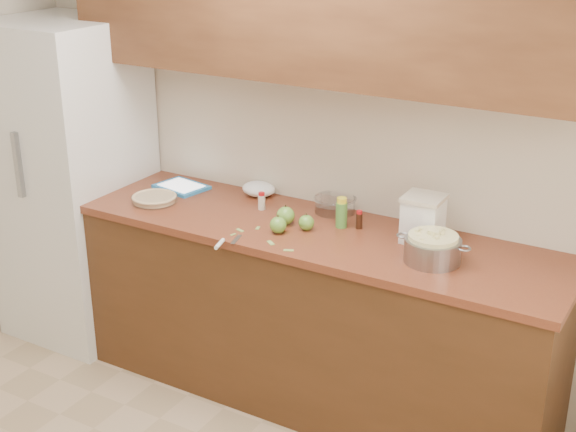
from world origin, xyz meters
The scene contains 22 objects.
room_shell centered at (0.00, 0.00, 1.30)m, with size 3.60×3.60×3.60m.
counter_run centered at (0.00, 1.48, 0.46)m, with size 2.64×0.68×0.92m.
upper_cabinets centered at (0.00, 1.63, 1.95)m, with size 2.60×0.34×0.70m, color brown.
fridge centered at (-1.44, 1.44, 0.90)m, with size 0.70×0.70×1.80m, color silver.
pie centered at (-0.79, 1.37, 0.94)m, with size 0.24×0.24×0.04m.
colander centered at (0.71, 1.41, 0.98)m, with size 0.34×0.25×0.12m.
flour_canister centered at (0.59, 1.60, 1.03)m, with size 0.18×0.18×0.22m.
tablet centered at (-0.80, 1.61, 0.93)m, with size 0.30×0.25×0.02m.
paring_knife centered at (-0.18, 1.10, 0.93)m, with size 0.07×0.20×0.02m.
lemon_bottle centered at (0.19, 1.56, 0.99)m, with size 0.05×0.05×0.15m.
cinnamon_shaker centered at (-0.26, 1.57, 0.96)m, with size 0.04×0.04×0.09m.
vanilla_bottle centered at (0.27, 1.59, 0.96)m, with size 0.03×0.03×0.09m.
mixing_bowl centered at (0.08, 1.72, 0.96)m, with size 0.21×0.21×0.08m.
paper_towel centered at (-0.38, 1.73, 0.96)m, with size 0.18×0.15×0.08m, color white.
apple_left centered at (-0.06, 1.46, 0.96)m, with size 0.09×0.09×0.10m.
apple_center centered at (0.07, 1.44, 0.96)m, with size 0.07×0.07×0.09m.
apple_front centered at (-0.03, 1.35, 0.96)m, with size 0.08×0.08×0.09m.
peel_a centered at (0.00, 1.22, 0.92)m, with size 0.05×0.02×0.00m, color #8FB055.
peel_b centered at (0.11, 1.19, 0.92)m, with size 0.05×0.02×0.00m, color #8FB055.
peel_c centered at (-0.20, 1.28, 0.92)m, with size 0.04×0.02×0.00m, color #8FB055.
peel_d centered at (-0.20, 1.22, 0.92)m, with size 0.03×0.01×0.00m, color #8FB055.
peel_e centered at (-0.14, 1.34, 0.92)m, with size 0.04×0.02×0.00m, color #8FB055.
Camera 1 is at (1.76, -1.63, 2.39)m, focal length 50.00 mm.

